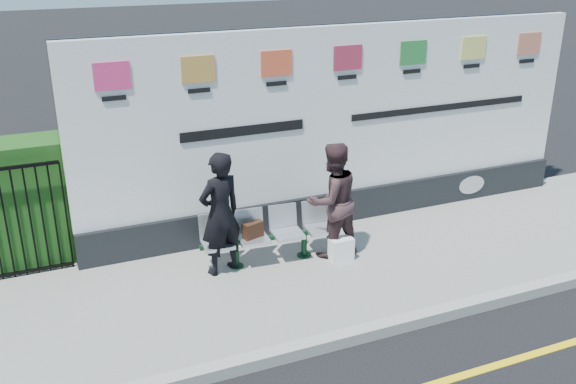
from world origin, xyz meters
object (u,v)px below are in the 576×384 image
(billboard, at_px, (342,140))
(woman_left, at_px, (220,214))
(bench, at_px, (271,248))
(woman_right, at_px, (332,200))

(billboard, bearing_deg, woman_left, -157.92)
(woman_left, bearing_deg, billboard, -175.07)
(billboard, xyz_separation_m, bench, (-1.53, -0.89, -1.10))
(bench, height_order, woman_right, woman_right)
(billboard, height_order, bench, billboard)
(billboard, xyz_separation_m, woman_right, (-0.67, -1.02, -0.49))
(bench, xyz_separation_m, woman_left, (-0.70, -0.01, 0.63))
(billboard, relative_size, woman_right, 4.91)
(bench, distance_m, woman_right, 1.07)
(woman_right, bearing_deg, woman_left, -13.38)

